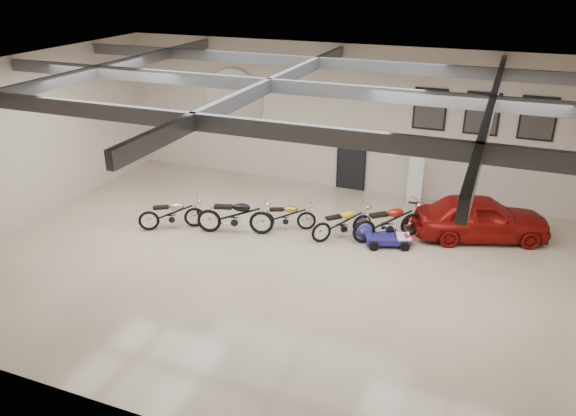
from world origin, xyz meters
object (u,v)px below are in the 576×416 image
at_px(motorcycle_black, 235,215).
at_px(motorcycle_red, 389,221).
at_px(motorcycle_gold, 286,216).
at_px(go_kart, 393,237).
at_px(motorcycle_silver, 171,213).
at_px(banner_stand, 415,178).
at_px(vintage_car, 481,217).
at_px(motorcycle_yellow, 342,223).

relative_size(motorcycle_black, motorcycle_red, 1.02).
bearing_deg(motorcycle_gold, go_kart, -20.50).
distance_m(motorcycle_silver, motorcycle_gold, 3.43).
bearing_deg(banner_stand, motorcycle_silver, -144.21).
relative_size(motorcycle_silver, motorcycle_red, 0.88).
relative_size(banner_stand, vintage_car, 0.47).
relative_size(banner_stand, go_kart, 1.17).
distance_m(motorcycle_silver, go_kart, 6.59).
bearing_deg(motorcycle_black, motorcycle_yellow, -0.98).
relative_size(motorcycle_gold, motorcycle_red, 0.82).
xyz_separation_m(banner_stand, motorcycle_yellow, (-1.48, -3.42, -0.40)).
height_order(banner_stand, motorcycle_black, banner_stand).
height_order(banner_stand, motorcycle_silver, banner_stand).
xyz_separation_m(motorcycle_silver, motorcycle_red, (6.22, 1.71, 0.07)).
xyz_separation_m(motorcycle_black, motorcycle_red, (4.30, 1.27, -0.01)).
bearing_deg(banner_stand, motorcycle_gold, -132.79).
distance_m(banner_stand, motorcycle_gold, 4.78).
bearing_deg(motorcycle_yellow, motorcycle_gold, 138.10).
relative_size(motorcycle_yellow, motorcycle_red, 0.87).
bearing_deg(vintage_car, motorcycle_black, 90.21).
bearing_deg(banner_stand, motorcycle_yellow, -113.72).
xyz_separation_m(banner_stand, motorcycle_red, (-0.22, -2.99, -0.33)).
xyz_separation_m(motorcycle_silver, vintage_car, (8.69, 2.78, 0.15)).
bearing_deg(motorcycle_silver, motorcycle_yellow, -18.16).
bearing_deg(vintage_car, banner_stand, 30.78).
distance_m(motorcycle_silver, motorcycle_red, 6.45).
bearing_deg(vintage_car, motorcycle_gold, 87.37).
bearing_deg(motorcycle_gold, banner_stand, 24.58).
relative_size(banner_stand, motorcycle_yellow, 0.94).
height_order(go_kart, vintage_car, vintage_car).
distance_m(motorcycle_black, go_kart, 4.63).
relative_size(motorcycle_black, vintage_car, 0.59).
xyz_separation_m(banner_stand, vintage_car, (2.25, -1.91, -0.25)).
relative_size(motorcycle_silver, motorcycle_gold, 1.07).
xyz_separation_m(motorcycle_red, vintage_car, (2.47, 1.08, 0.08)).
height_order(banner_stand, motorcycle_gold, banner_stand).
height_order(motorcycle_black, motorcycle_red, motorcycle_black).
xyz_separation_m(motorcycle_gold, vintage_car, (5.46, 1.60, 0.18)).
relative_size(motorcycle_black, motorcycle_gold, 1.25).
bearing_deg(motorcycle_silver, go_kart, -20.99).
height_order(motorcycle_yellow, go_kart, motorcycle_yellow).
xyz_separation_m(motorcycle_yellow, vintage_car, (3.73, 1.51, 0.15)).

